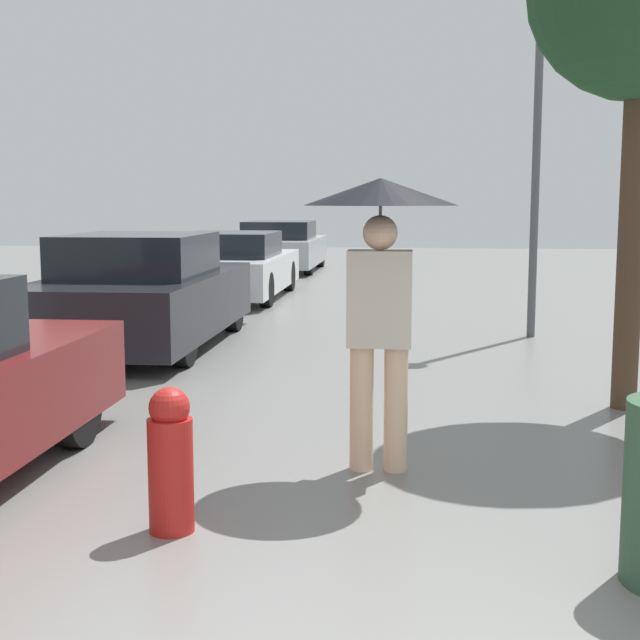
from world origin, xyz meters
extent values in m
cylinder|color=beige|center=(-0.31, 3.41, 0.41)|extent=(0.15, 0.15, 0.81)
cylinder|color=beige|center=(-0.09, 3.41, 0.41)|extent=(0.15, 0.15, 0.81)
cube|color=beige|center=(-0.20, 3.41, 1.12)|extent=(0.41, 0.24, 0.61)
sphere|color=beige|center=(-0.20, 3.41, 1.53)|extent=(0.22, 0.22, 0.22)
cylinder|color=#515456|center=(-0.20, 3.41, 1.38)|extent=(0.02, 0.02, 0.65)
cone|color=black|center=(-0.20, 3.41, 1.79)|extent=(0.97, 0.97, 0.17)
cylinder|color=black|center=(-2.35, 3.74, 0.33)|extent=(0.18, 0.66, 0.66)
cube|color=black|center=(-3.18, 8.07, 0.51)|extent=(1.80, 4.17, 0.70)
cube|color=black|center=(-3.18, 7.86, 1.10)|extent=(1.53, 1.88, 0.48)
cylinder|color=black|center=(-3.99, 9.37, 0.30)|extent=(0.18, 0.59, 0.59)
cylinder|color=black|center=(-2.37, 9.37, 0.30)|extent=(0.18, 0.59, 0.59)
cylinder|color=black|center=(-3.99, 6.78, 0.30)|extent=(0.18, 0.59, 0.59)
cylinder|color=black|center=(-2.37, 6.78, 0.30)|extent=(0.18, 0.59, 0.59)
cube|color=silver|center=(-3.16, 13.33, 0.45)|extent=(1.76, 4.25, 0.60)
cube|color=black|center=(-3.16, 13.12, 0.96)|extent=(1.50, 1.91, 0.42)
cylinder|color=black|center=(-3.95, 14.65, 0.29)|extent=(0.18, 0.57, 0.57)
cylinder|color=black|center=(-2.36, 14.65, 0.29)|extent=(0.18, 0.57, 0.57)
cylinder|color=black|center=(-3.95, 12.02, 0.29)|extent=(0.18, 0.57, 0.57)
cylinder|color=black|center=(-2.36, 12.02, 0.29)|extent=(0.18, 0.57, 0.57)
cube|color=#9EA3A8|center=(-3.24, 19.46, 0.47)|extent=(1.87, 4.14, 0.63)
cube|color=black|center=(-3.24, 19.25, 1.00)|extent=(1.59, 1.86, 0.42)
cylinder|color=black|center=(-4.08, 20.74, 0.29)|extent=(0.18, 0.59, 0.59)
cylinder|color=black|center=(-2.40, 20.74, 0.29)|extent=(0.18, 0.59, 0.59)
cylinder|color=black|center=(-4.08, 18.17, 0.29)|extent=(0.18, 0.59, 0.59)
cylinder|color=black|center=(-2.40, 18.17, 0.29)|extent=(0.18, 0.59, 0.59)
cylinder|color=#473323|center=(1.79, 5.35, 1.46)|extent=(0.21, 0.21, 2.93)
cylinder|color=#515456|center=(1.51, 9.26, 2.31)|extent=(0.10, 0.10, 4.62)
cylinder|color=#B21E19|center=(-1.24, 2.22, 0.30)|extent=(0.24, 0.24, 0.61)
sphere|color=#B21E19|center=(-1.24, 2.22, 0.67)|extent=(0.21, 0.21, 0.21)
camera|label=1|loc=(0.02, -2.19, 1.74)|focal=50.00mm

